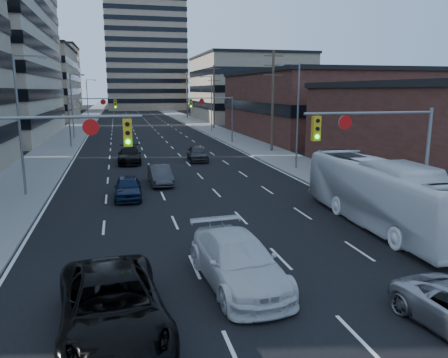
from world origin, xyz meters
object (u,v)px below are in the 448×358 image
at_px(black_pickup, 112,306).
at_px(sedan_blue, 128,187).
at_px(white_van, 238,261).
at_px(transit_bus, 384,194).

distance_m(black_pickup, sedan_blue, 16.11).
distance_m(white_van, sedan_blue, 14.22).
height_order(white_van, transit_bus, transit_bus).
xyz_separation_m(transit_bus, sedan_blue, (-12.41, 8.99, -0.97)).
relative_size(black_pickup, sedan_blue, 1.49).
bearing_deg(black_pickup, transit_bus, 23.31).
bearing_deg(transit_bus, sedan_blue, 145.61).
distance_m(black_pickup, white_van, 4.89).
relative_size(transit_bus, sedan_blue, 2.89).
bearing_deg(black_pickup, sedan_blue, 82.12).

